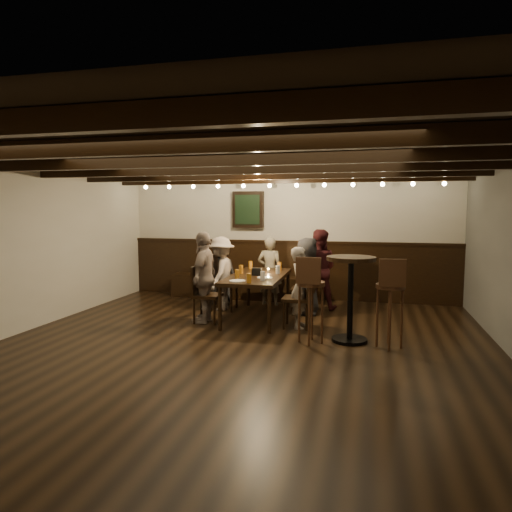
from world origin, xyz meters
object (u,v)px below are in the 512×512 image
(person_bench_left, at_px, (220,273))
(person_right_far, at_px, (300,287))
(person_right_near, at_px, (307,276))
(person_left_near, at_px, (221,273))
(dining_table, at_px, (257,278))
(person_bench_right, at_px, (318,269))
(chair_left_far, at_px, (206,305))
(high_top_table, at_px, (351,286))
(person_bench_centre, at_px, (270,271))
(chair_left_near, at_px, (223,293))
(person_left_far, at_px, (204,277))
(chair_right_near, at_px, (305,298))
(bar_stool_right, at_px, (390,314))
(bar_stool_left, at_px, (311,311))
(chair_right_far, at_px, (298,309))

(person_bench_left, bearing_deg, person_right_far, 140.71)
(person_right_near, bearing_deg, person_left_near, 90.00)
(person_bench_left, bearing_deg, person_left_near, 108.43)
(dining_table, distance_m, person_bench_right, 1.27)
(chair_left_far, xyz_separation_m, high_top_table, (2.22, -0.52, 0.48))
(person_right_far, bearing_deg, person_left_near, 59.04)
(person_left_near, xyz_separation_m, high_top_table, (2.28, -1.41, 0.11))
(person_bench_centre, bearing_deg, person_right_near, 141.34)
(chair_left_near, xyz_separation_m, person_bench_left, (-0.19, 0.44, 0.29))
(person_bench_right, bearing_deg, person_left_far, 39.29)
(chair_right_near, distance_m, person_bench_right, 0.65)
(person_bench_centre, xyz_separation_m, person_left_far, (-0.71, -1.52, 0.08))
(person_bench_right, height_order, bar_stool_right, person_bench_right)
(chair_right_near, xyz_separation_m, person_left_near, (-1.47, -0.04, 0.37))
(person_bench_centre, bearing_deg, person_left_far, 63.43)
(person_right_near, xyz_separation_m, bar_stool_right, (1.28, -1.61, -0.22))
(high_top_table, bearing_deg, chair_left_near, 147.85)
(person_left_near, height_order, high_top_table, person_left_near)
(chair_right_near, relative_size, person_left_far, 0.62)
(person_left_far, bearing_deg, chair_left_near, 178.13)
(person_bench_centre, distance_m, person_right_near, 0.96)
(chair_right_near, bearing_deg, dining_table, 122.05)
(high_top_table, bearing_deg, person_bench_right, 108.62)
(person_right_far, xyz_separation_m, bar_stool_right, (1.26, -0.71, -0.17))
(bar_stool_left, distance_m, bar_stool_right, 1.00)
(person_bench_right, xyz_separation_m, bar_stool_left, (0.14, -2.12, -0.27))
(dining_table, distance_m, bar_stool_right, 2.33)
(dining_table, xyz_separation_m, bar_stool_left, (1.02, -1.19, -0.21))
(dining_table, distance_m, person_right_near, 0.87)
(chair_left_far, bearing_deg, person_bench_centre, 154.40)
(dining_table, height_order, person_bench_centre, person_bench_centre)
(person_bench_left, relative_size, person_bench_right, 0.83)
(bar_stool_left, height_order, bar_stool_right, same)
(chair_right_far, xyz_separation_m, person_right_near, (0.01, 0.90, 0.37))
(chair_right_far, height_order, bar_stool_left, bar_stool_left)
(person_bench_right, relative_size, person_right_far, 1.17)
(dining_table, relative_size, bar_stool_left, 1.64)
(person_right_far, relative_size, bar_stool_left, 1.04)
(chair_left_near, relative_size, chair_right_far, 1.07)
(person_right_near, bearing_deg, chair_right_far, 178.04)
(chair_left_far, xyz_separation_m, person_bench_centre, (0.68, 1.52, 0.36))
(chair_right_near, distance_m, person_bench_centre, 1.00)
(chair_right_far, height_order, person_right_near, person_right_near)
(person_bench_centre, relative_size, high_top_table, 1.10)
(dining_table, distance_m, person_bench_centre, 1.05)
(person_bench_right, bearing_deg, person_right_near, 71.57)
(person_left_far, distance_m, bar_stool_left, 1.92)
(chair_right_near, height_order, person_left_near, person_left_near)
(person_bench_left, bearing_deg, person_bench_centre, -170.54)
(person_left_far, distance_m, person_right_near, 1.75)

